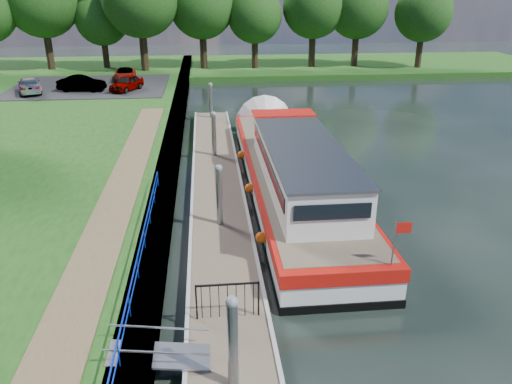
{
  "coord_description": "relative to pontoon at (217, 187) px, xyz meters",
  "views": [
    {
      "loc": [
        -0.42,
        -9.95,
        9.39
      ],
      "look_at": [
        1.55,
        9.29,
        1.4
      ],
      "focal_mm": 35.0,
      "sensor_mm": 36.0,
      "label": 1
    }
  ],
  "objects": [
    {
      "name": "footpath",
      "position": [
        -4.4,
        -5.0,
        0.62
      ],
      "size": [
        1.6,
        40.0,
        0.05
      ],
      "primitive_type": "cube",
      "color": "brown",
      "rests_on": "riverbank"
    },
    {
      "name": "ground",
      "position": [
        0.0,
        -13.0,
        -0.18
      ],
      "size": [
        160.0,
        160.0,
        0.0
      ],
      "primitive_type": "plane",
      "color": "black",
      "rests_on": "ground"
    },
    {
      "name": "blue_fence",
      "position": [
        -2.75,
        -10.0,
        1.13
      ],
      "size": [
        0.04,
        18.04,
        0.72
      ],
      "color": "#0C2DBF",
      "rests_on": "riverbank"
    },
    {
      "name": "car_b",
      "position": [
        -11.19,
        22.53,
        1.32
      ],
      "size": [
        4.2,
        1.87,
        1.34
      ],
      "primitive_type": "imported",
      "rotation": [
        0.0,
        0.0,
        1.46
      ],
      "color": "#999999",
      "rests_on": "carpark"
    },
    {
      "name": "pontoon",
      "position": [
        0.0,
        0.0,
        0.0
      ],
      "size": [
        2.5,
        30.0,
        0.56
      ],
      "color": "brown",
      "rests_on": "ground"
    },
    {
      "name": "far_bank",
      "position": [
        12.0,
        39.0,
        0.12
      ],
      "size": [
        60.0,
        18.0,
        0.6
      ],
      "primitive_type": "cube",
      "color": "#1B4714",
      "rests_on": "ground"
    },
    {
      "name": "bank_edge",
      "position": [
        -2.55,
        2.0,
        0.2
      ],
      "size": [
        1.1,
        90.0,
        0.78
      ],
      "primitive_type": "cube",
      "color": "#473D2D",
      "rests_on": "ground"
    },
    {
      "name": "barge",
      "position": [
        3.6,
        0.02,
        0.9
      ],
      "size": [
        4.36,
        21.15,
        4.78
      ],
      "color": "black",
      "rests_on": "ground"
    },
    {
      "name": "mooring_piles",
      "position": [
        0.0,
        0.0,
        1.1
      ],
      "size": [
        0.3,
        27.3,
        3.55
      ],
      "color": "gray",
      "rests_on": "ground"
    },
    {
      "name": "car_c",
      "position": [
        -15.48,
        22.05,
        1.32
      ],
      "size": [
        3.27,
        4.95,
        1.33
      ],
      "primitive_type": "imported",
      "rotation": [
        0.0,
        0.0,
        3.48
      ],
      "color": "#999999",
      "rests_on": "carpark"
    },
    {
      "name": "car_d",
      "position": [
        -8.17,
        27.73,
        1.24
      ],
      "size": [
        2.35,
        4.42,
        1.18
      ],
      "primitive_type": "imported",
      "rotation": [
        0.0,
        0.0,
        0.09
      ],
      "color": "#999999",
      "rests_on": "carpark"
    },
    {
      "name": "car_a",
      "position": [
        -7.29,
        22.32,
        1.31
      ],
      "size": [
        3.01,
        4.14,
        1.31
      ],
      "primitive_type": "imported",
      "rotation": [
        0.0,
        0.0,
        -0.43
      ],
      "color": "#999999",
      "rests_on": "carpark"
    },
    {
      "name": "carpark",
      "position": [
        -11.0,
        25.0,
        0.62
      ],
      "size": [
        14.0,
        12.0,
        0.06
      ],
      "primitive_type": "cube",
      "color": "black",
      "rests_on": "riverbank"
    },
    {
      "name": "gate_panel",
      "position": [
        -0.0,
        -10.8,
        0.97
      ],
      "size": [
        1.85,
        0.05,
        1.15
      ],
      "color": "black",
      "rests_on": "ground"
    },
    {
      "name": "gangway",
      "position": [
        -1.85,
        -12.5,
        0.44
      ],
      "size": [
        2.58,
        1.0,
        0.92
      ],
      "color": "#A5A8AD",
      "rests_on": "ground"
    },
    {
      "name": "horizon_trees",
      "position": [
        -1.61,
        35.68,
        7.76
      ],
      "size": [
        54.38,
        10.03,
        12.87
      ],
      "color": "#332316",
      "rests_on": "ground"
    }
  ]
}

